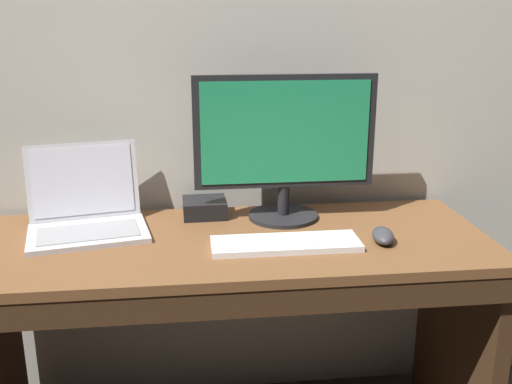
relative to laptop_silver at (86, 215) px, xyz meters
The scene contains 7 objects.
back_wall 0.74m from the laptop_silver, 27.44° to the left, with size 4.09×0.04×2.67m, color beige.
desk 0.52m from the laptop_silver, 16.15° to the right, with size 1.52×0.58×0.73m.
laptop_silver is the anchor object (origin of this frame).
external_monitor 0.64m from the laptop_silver, ahead, with size 0.56×0.22×0.46m.
wired_keyboard 0.61m from the laptop_silver, 18.59° to the right, with size 0.42×0.14×0.02m.
computer_mouse 0.88m from the laptop_silver, 12.60° to the right, with size 0.06×0.11×0.04m, color #38383D.
external_drive_box 0.37m from the laptop_silver, 15.38° to the left, with size 0.14×0.13×0.06m, color black.
Camera 1 is at (-0.12, -1.60, 1.36)m, focal length 41.23 mm.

